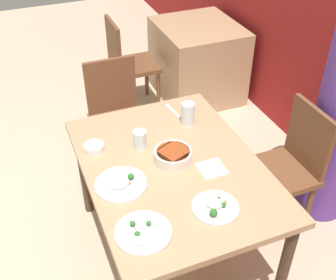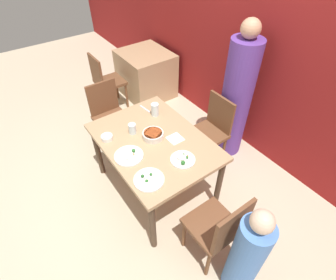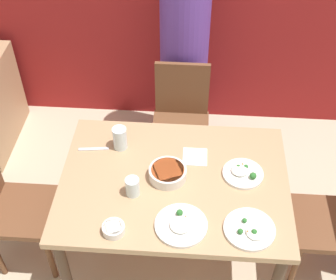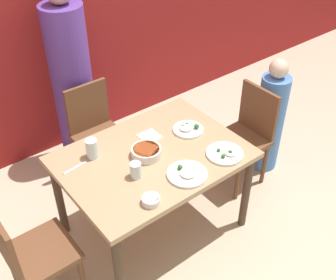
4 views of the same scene
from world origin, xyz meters
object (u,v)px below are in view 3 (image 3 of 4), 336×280
bowl_curry (168,173)px  glass_water_tall (133,187)px  chair_adult_spot (180,119)px  plate_rice_adult (243,173)px  person_adult (183,58)px

bowl_curry → glass_water_tall: size_ratio=1.92×
chair_adult_spot → glass_water_tall: (-0.21, -0.91, 0.31)m
plate_rice_adult → bowl_curry: bearing=-173.5°
person_adult → glass_water_tall: size_ratio=15.41×
chair_adult_spot → bowl_curry: (-0.03, -0.78, 0.29)m
chair_adult_spot → person_adult: bearing=90.0°
plate_rice_adult → glass_water_tall: (-0.59, -0.18, 0.04)m
glass_water_tall → plate_rice_adult: bearing=16.6°
chair_adult_spot → person_adult: person_adult is taller
person_adult → plate_rice_adult: 1.15m
person_adult → bowl_curry: bearing=-91.7°
bowl_curry → chair_adult_spot: bearing=87.6°
person_adult → glass_water_tall: bearing=-99.5°
bowl_curry → glass_water_tall: 0.22m
bowl_curry → plate_rice_adult: bowl_curry is taller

